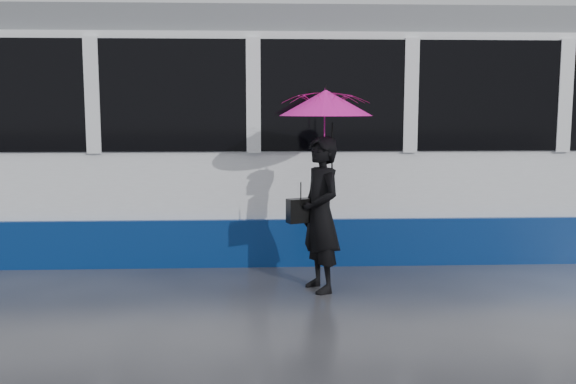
{
  "coord_description": "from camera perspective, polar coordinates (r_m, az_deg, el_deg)",
  "views": [
    {
      "loc": [
        0.75,
        -6.88,
        2.04
      ],
      "look_at": [
        1.08,
        0.32,
        1.1
      ],
      "focal_mm": 40.0,
      "sensor_mm": 36.0,
      "label": 1
    }
  ],
  "objects": [
    {
      "name": "ground",
      "position": [
        7.22,
        -8.58,
        -9.08
      ],
      "size": [
        90.0,
        90.0,
        0.0
      ],
      "primitive_type": "plane",
      "color": "#29282D",
      "rests_on": "ground"
    },
    {
      "name": "tram",
      "position": [
        9.4,
        0.05,
        4.98
      ],
      "size": [
        26.0,
        2.56,
        3.35
      ],
      "color": "white",
      "rests_on": "ground"
    },
    {
      "name": "handbag",
      "position": [
        7.15,
        1.14,
        -1.65
      ],
      "size": [
        0.34,
        0.24,
        0.45
      ],
      "rotation": [
        0.0,
        0.0,
        0.37
      ],
      "color": "black",
      "rests_on": "ground"
    },
    {
      "name": "rails",
      "position": [
        9.63,
        -7.05,
        -4.8
      ],
      "size": [
        34.0,
        1.51,
        0.02
      ],
      "color": "#3F3D38",
      "rests_on": "ground"
    },
    {
      "name": "umbrella",
      "position": [
        7.07,
        3.37,
        6.32
      ],
      "size": [
        1.32,
        1.32,
        1.17
      ],
      "rotation": [
        0.0,
        0.0,
        0.37
      ],
      "color": "#F3147C",
      "rests_on": "ground"
    },
    {
      "name": "woman",
      "position": [
        7.16,
        2.91,
        -2.0
      ],
      "size": [
        0.62,
        0.74,
        1.74
      ],
      "primitive_type": "imported",
      "rotation": [
        0.0,
        0.0,
        -1.2
      ],
      "color": "black",
      "rests_on": "ground"
    }
  ]
}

